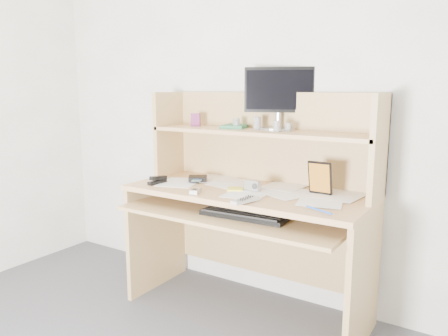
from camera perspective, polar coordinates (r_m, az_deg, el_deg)
The scene contains 19 objects.
back_wall at distance 2.72m, azimuth 6.45°, elevation 8.76°, with size 3.60×0.04×2.50m, color white.
desk at distance 2.58m, azimuth 3.85°, elevation -3.73°, with size 1.40×0.70×1.30m.
paper_clutter at distance 2.50m, azimuth 2.97°, elevation -2.81°, with size 1.32×0.54×0.01m, color white.
keyboard at distance 2.33m, azimuth 2.73°, elevation -6.03°, with size 0.48×0.19×0.03m.
tv_remote at distance 2.21m, azimuth 2.81°, elevation -4.24°, with size 0.05×0.17×0.02m, color #B0B0AB.
flip_phone at distance 2.42m, azimuth -3.74°, elevation -2.93°, with size 0.04×0.08×0.02m, color #AFAFB1.
stapler at distance 2.69m, azimuth -8.72°, elevation -1.48°, with size 0.04×0.13×0.04m, color black.
wallet at distance 2.73m, azimuth -3.44°, elevation -1.36°, with size 0.11×0.09×0.03m, color black.
sticky_note_pad at distance 2.49m, azimuth 1.46°, elevation -2.79°, with size 0.09×0.09×0.01m, color #FFF243.
digital_camera at distance 2.47m, azimuth 3.75°, elevation -2.24°, with size 0.09×0.04×0.06m, color #A4A4A6.
game_case at distance 2.41m, azimuth 12.43°, elevation -1.26°, with size 0.13×0.01×0.18m, color black.
blue_pen at distance 2.10m, azimuth 12.31°, elevation -5.39°, with size 0.01×0.01×0.16m, color blue.
card_box at distance 2.85m, azimuth -3.73°, elevation 6.30°, with size 0.06×0.02×0.08m, color #A91619.
shelf_book at distance 2.72m, azimuth 1.42°, elevation 5.46°, with size 0.14×0.19×0.02m, color #2E734A.
chip_stack_a at distance 2.49m, azimuth 6.95°, elevation 5.43°, with size 0.04×0.04×0.06m, color black.
chip_stack_b at distance 2.68m, azimuth 1.64°, elevation 5.84°, with size 0.04×0.04×0.06m, color silver.
chip_stack_c at distance 2.53m, azimuth 8.41°, elevation 5.30°, with size 0.04×0.04×0.05m, color black.
chip_stack_d at distance 2.61m, azimuth 4.36°, elevation 5.86°, with size 0.04×0.04×0.08m, color silver.
monitor at distance 2.63m, azimuth 7.28°, elevation 9.25°, with size 0.40×0.22×0.37m.
Camera 1 is at (1.21, -0.64, 1.32)m, focal length 35.00 mm.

